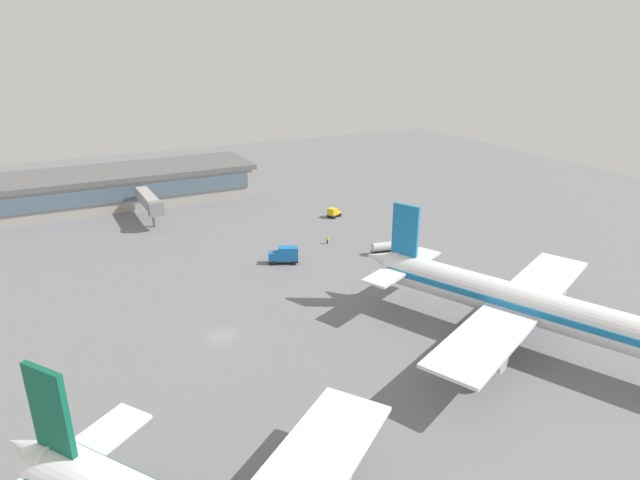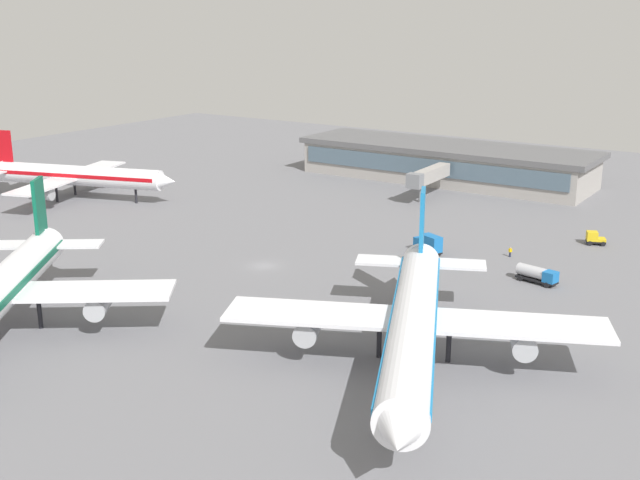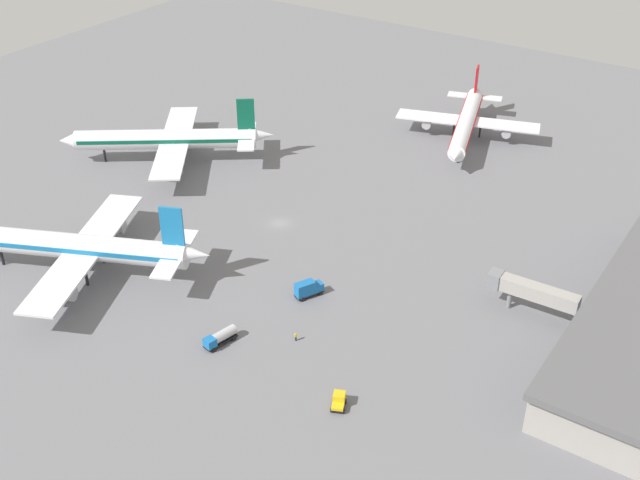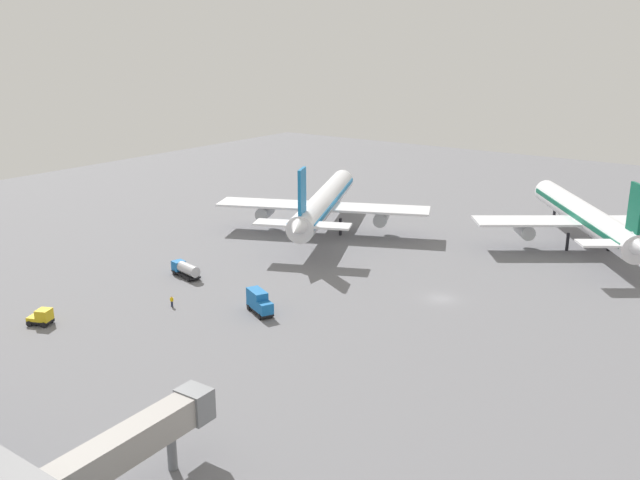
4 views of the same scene
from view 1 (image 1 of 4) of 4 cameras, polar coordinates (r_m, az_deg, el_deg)
The scene contains 8 objects.
ground at distance 80.33m, azimuth -10.45°, elevation -9.97°, with size 288.00×288.00×0.00m, color slate.
terminal_building at distance 150.08m, azimuth -20.99°, elevation 5.29°, with size 71.46×20.98×8.65m.
airplane_distant at distance 79.52m, azimuth 21.38°, elevation -6.51°, with size 42.83×51.68×16.68m.
baggage_tug at distance 129.69m, azimuth 1.45°, elevation 2.92°, with size 3.70×3.25×2.30m.
fuel_truck at distance 108.12m, azimuth 7.14°, elevation -0.76°, with size 6.56×3.24×2.50m.
catering_truck at distance 102.79m, azimuth -3.76°, elevation -1.60°, with size 5.88×4.11×3.30m.
ground_crew_worker at distance 112.82m, azimuth 0.78°, elevation 0.03°, with size 0.56×0.47×1.67m.
jet_bridge at distance 130.75m, azimuth -17.60°, elevation 3.92°, with size 3.33×16.95×6.74m.
Camera 1 is at (18.00, 67.16, 40.23)m, focal length 30.28 mm.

